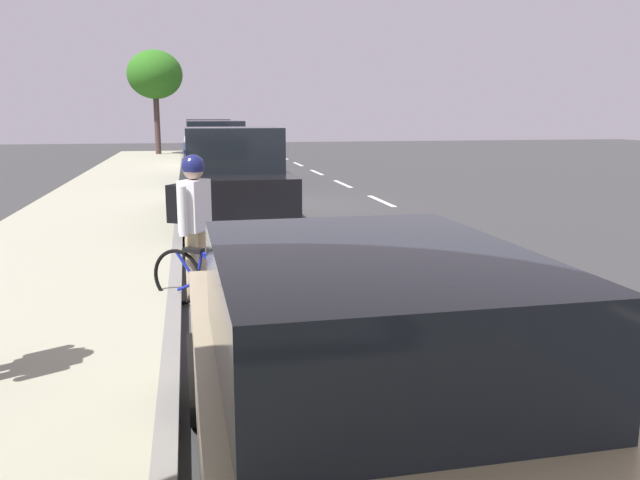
{
  "coord_description": "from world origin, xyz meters",
  "views": [
    {
      "loc": [
        1.67,
        15.13,
        2.19
      ],
      "look_at": [
        0.41,
        9.02,
        0.96
      ],
      "focal_mm": 36.05,
      "sensor_mm": 36.0,
      "label": 1
    }
  ],
  "objects_px": {
    "parked_suv_dark_blue_mid": "(215,152)",
    "parked_sedan_tan_farthest": "(368,393)",
    "parked_suv_white_second": "(208,143)",
    "street_tree_near_cyclist": "(155,75)",
    "parked_sedan_green_nearest": "(206,143)",
    "cyclist_with_backpack": "(193,212)",
    "bicycle_at_curb": "(215,280)",
    "parked_pickup_black_far": "(232,180)"
  },
  "relations": [
    {
      "from": "parked_suv_dark_blue_mid",
      "to": "parked_sedan_tan_farthest",
      "type": "xyz_separation_m",
      "value": [
        -0.03,
        17.41,
        -0.27
      ]
    },
    {
      "from": "parked_suv_white_second",
      "to": "street_tree_near_cyclist",
      "type": "bearing_deg",
      "value": -73.8
    },
    {
      "from": "parked_suv_dark_blue_mid",
      "to": "parked_sedan_tan_farthest",
      "type": "height_order",
      "value": "parked_suv_dark_blue_mid"
    },
    {
      "from": "parked_suv_dark_blue_mid",
      "to": "parked_sedan_green_nearest",
      "type": "bearing_deg",
      "value": -90.63
    },
    {
      "from": "parked_suv_white_second",
      "to": "parked_sedan_tan_farthest",
      "type": "bearing_deg",
      "value": 90.05
    },
    {
      "from": "parked_suv_white_second",
      "to": "cyclist_with_backpack",
      "type": "xyz_separation_m",
      "value": [
        0.83,
        19.3,
        0.03
      ]
    },
    {
      "from": "parked_sedan_tan_farthest",
      "to": "street_tree_near_cyclist",
      "type": "height_order",
      "value": "street_tree_near_cyclist"
    },
    {
      "from": "parked_sedan_green_nearest",
      "to": "parked_suv_dark_blue_mid",
      "type": "height_order",
      "value": "parked_suv_dark_blue_mid"
    },
    {
      "from": "parked_suv_white_second",
      "to": "parked_suv_dark_blue_mid",
      "type": "distance_m",
      "value": 6.41
    },
    {
      "from": "parked_suv_dark_blue_mid",
      "to": "bicycle_at_curb",
      "type": "bearing_deg",
      "value": 87.46
    },
    {
      "from": "bicycle_at_curb",
      "to": "street_tree_near_cyclist",
      "type": "relative_size",
      "value": 0.27
    },
    {
      "from": "parked_sedan_tan_farthest",
      "to": "bicycle_at_curb",
      "type": "height_order",
      "value": "parked_sedan_tan_farthest"
    },
    {
      "from": "parked_suv_dark_blue_mid",
      "to": "cyclist_with_backpack",
      "type": "bearing_deg",
      "value": 86.39
    },
    {
      "from": "parked_pickup_black_far",
      "to": "cyclist_with_backpack",
      "type": "distance_m",
      "value": 5.32
    },
    {
      "from": "parked_sedan_tan_farthest",
      "to": "bicycle_at_curb",
      "type": "relative_size",
      "value": 3.12
    },
    {
      "from": "parked_suv_white_second",
      "to": "street_tree_near_cyclist",
      "type": "xyz_separation_m",
      "value": [
        2.31,
        -7.95,
        3.12
      ]
    },
    {
      "from": "cyclist_with_backpack",
      "to": "street_tree_near_cyclist",
      "type": "bearing_deg",
      "value": -86.88
    },
    {
      "from": "parked_suv_dark_blue_mid",
      "to": "street_tree_near_cyclist",
      "type": "height_order",
      "value": "street_tree_near_cyclist"
    },
    {
      "from": "bicycle_at_curb",
      "to": "parked_sedan_tan_farthest",
      "type": "bearing_deg",
      "value": 98.73
    },
    {
      "from": "bicycle_at_curb",
      "to": "cyclist_with_backpack",
      "type": "xyz_separation_m",
      "value": [
        0.22,
        -0.46,
        0.7
      ]
    },
    {
      "from": "cyclist_with_backpack",
      "to": "bicycle_at_curb",
      "type": "bearing_deg",
      "value": 115.51
    },
    {
      "from": "street_tree_near_cyclist",
      "to": "parked_sedan_green_nearest",
      "type": "bearing_deg",
      "value": 145.85
    },
    {
      "from": "parked_suv_white_second",
      "to": "parked_pickup_black_far",
      "type": "distance_m",
      "value": 14.04
    },
    {
      "from": "parked_pickup_black_far",
      "to": "bicycle_at_curb",
      "type": "height_order",
      "value": "parked_pickup_black_far"
    },
    {
      "from": "parked_sedan_green_nearest",
      "to": "parked_suv_white_second",
      "type": "bearing_deg",
      "value": 88.86
    },
    {
      "from": "bicycle_at_curb",
      "to": "street_tree_near_cyclist",
      "type": "height_order",
      "value": "street_tree_near_cyclist"
    },
    {
      "from": "parked_sedan_green_nearest",
      "to": "parked_pickup_black_far",
      "type": "xyz_separation_m",
      "value": [
        0.14,
        20.34,
        0.15
      ]
    },
    {
      "from": "parked_pickup_black_far",
      "to": "parked_suv_white_second",
      "type": "bearing_deg",
      "value": -90.05
    },
    {
      "from": "parked_suv_white_second",
      "to": "parked_pickup_black_far",
      "type": "height_order",
      "value": "parked_suv_white_second"
    },
    {
      "from": "parked_sedan_tan_farthest",
      "to": "cyclist_with_backpack",
      "type": "xyz_separation_m",
      "value": [
        0.84,
        -4.53,
        0.31
      ]
    },
    {
      "from": "parked_suv_dark_blue_mid",
      "to": "street_tree_near_cyclist",
      "type": "distance_m",
      "value": 14.88
    },
    {
      "from": "parked_suv_white_second",
      "to": "cyclist_with_backpack",
      "type": "bearing_deg",
      "value": 87.55
    },
    {
      "from": "parked_suv_white_second",
      "to": "parked_sedan_tan_farthest",
      "type": "xyz_separation_m",
      "value": [
        -0.02,
        23.82,
        -0.27
      ]
    },
    {
      "from": "parked_pickup_black_far",
      "to": "parked_sedan_tan_farthest",
      "type": "relative_size",
      "value": 1.2
    },
    {
      "from": "parked_suv_dark_blue_mid",
      "to": "street_tree_near_cyclist",
      "type": "xyz_separation_m",
      "value": [
        2.3,
        -14.36,
        3.12
      ]
    },
    {
      "from": "parked_sedan_green_nearest",
      "to": "parked_suv_white_second",
      "type": "xyz_separation_m",
      "value": [
        0.13,
        6.3,
        0.27
      ]
    },
    {
      "from": "parked_suv_white_second",
      "to": "parked_suv_dark_blue_mid",
      "type": "xyz_separation_m",
      "value": [
        0.01,
        6.41,
        0.0
      ]
    },
    {
      "from": "parked_pickup_black_far",
      "to": "street_tree_near_cyclist",
      "type": "distance_m",
      "value": 22.35
    },
    {
      "from": "parked_sedan_green_nearest",
      "to": "parked_sedan_tan_farthest",
      "type": "bearing_deg",
      "value": 89.8
    },
    {
      "from": "parked_sedan_tan_farthest",
      "to": "street_tree_near_cyclist",
      "type": "bearing_deg",
      "value": -85.81
    },
    {
      "from": "cyclist_with_backpack",
      "to": "parked_suv_white_second",
      "type": "bearing_deg",
      "value": -92.45
    },
    {
      "from": "parked_sedan_tan_farthest",
      "to": "cyclist_with_backpack",
      "type": "distance_m",
      "value": 4.61
    }
  ]
}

